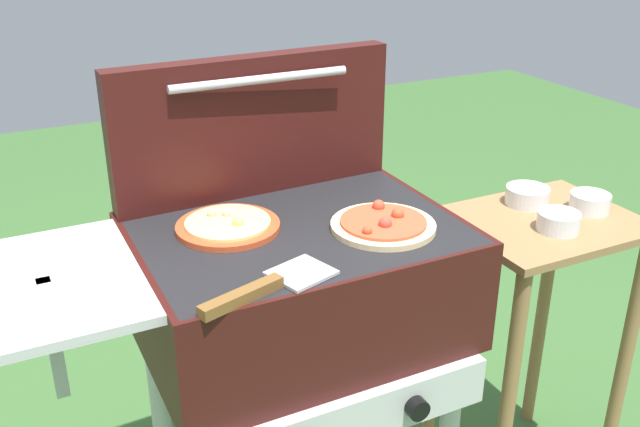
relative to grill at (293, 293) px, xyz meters
name	(u,v)px	position (x,y,z in m)	size (l,w,h in m)	color
grill	(293,293)	(0.00, 0.00, 0.00)	(0.96, 0.53, 0.90)	#38110F
grill_lid_open	(255,125)	(0.01, 0.22, 0.30)	(0.63, 0.09, 0.30)	#38110F
pizza_cheese	(228,225)	(-0.11, 0.06, 0.15)	(0.21, 0.21, 0.03)	#C64723
pizza_pepperoni	(383,224)	(0.16, -0.08, 0.15)	(0.21, 0.21, 0.03)	beige
spatula	(267,286)	(-0.13, -0.20, 0.15)	(0.27, 0.13, 0.02)	#B7BABF
prep_table	(534,300)	(0.67, 0.00, -0.20)	(0.44, 0.36, 0.79)	olive
topping_bowl_near	(590,203)	(0.80, -0.01, 0.05)	(0.10, 0.10, 0.04)	silver
topping_bowl_far	(558,222)	(0.65, -0.06, 0.05)	(0.10, 0.10, 0.04)	silver
topping_bowl_middle	(527,196)	(0.69, 0.10, 0.05)	(0.11, 0.11, 0.04)	silver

